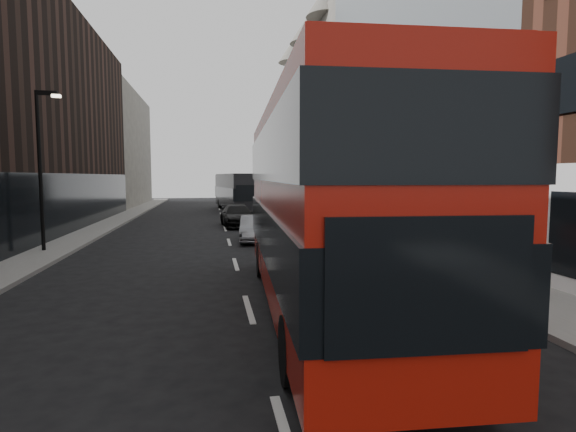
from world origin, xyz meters
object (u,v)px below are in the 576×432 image
grey_bus (236,191)px  red_bus (322,199)px  car_b (254,228)px  car_a (303,228)px  car_c (237,216)px  street_lamp (41,159)px

grey_bus → red_bus: bearing=-96.9°
car_b → car_a: bearing=-0.6°
car_c → car_b: bearing=-90.0°
car_b → grey_bus: bearing=95.5°
grey_bus → car_a: (2.26, -21.82, -1.28)m
street_lamp → car_b: (9.56, 2.24, -3.50)m
red_bus → car_a: (2.06, 12.31, -2.16)m
car_a → car_c: (-3.02, 7.51, 0.04)m
grey_bus → car_c: 14.38m
street_lamp → grey_bus: 25.81m
red_bus → grey_bus: red_bus is taller
car_a → car_c: bearing=114.5°
car_b → car_c: 7.21m
grey_bus → car_a: bearing=-91.3°
street_lamp → car_a: (12.12, 1.93, -3.49)m
red_bus → car_a: 12.67m
grey_bus → car_a: 21.97m
red_bus → car_c: size_ratio=2.53×
grey_bus → street_lamp: bearing=-119.8°
car_a → car_c: car_c is taller
street_lamp → car_a: bearing=9.0°
car_b → car_c: bearing=99.9°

